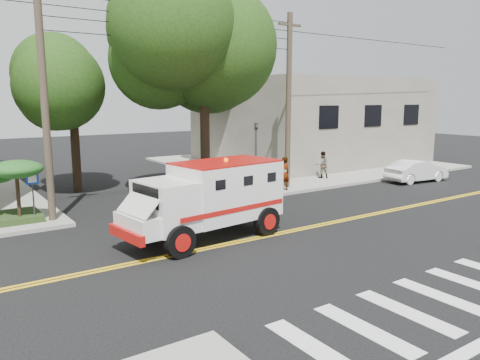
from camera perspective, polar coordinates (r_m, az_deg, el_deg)
ground at (r=16.41m, az=2.74°, el=-6.95°), size 100.00×100.00×0.00m
sidewalk_ne at (r=35.03m, az=7.12°, el=2.13°), size 17.00×17.00×0.15m
building_right at (r=36.13m, az=8.50°, el=7.23°), size 14.00×12.00×6.00m
utility_pole_left at (r=18.93m, az=-22.71°, el=8.38°), size 0.28×0.28×9.00m
utility_pole_right at (r=24.48m, az=5.93°, el=9.25°), size 0.28×0.28×9.00m
tree_main at (r=22.07m, az=-3.02°, el=16.24°), size 6.08×5.70×9.85m
tree_left at (r=25.26m, az=-19.03°, el=11.58°), size 4.48×4.20×7.70m
tree_right at (r=33.73m, az=-1.37°, el=12.16°), size 4.80×4.50×8.20m
traffic_signal at (r=22.61m, az=1.95°, el=3.47°), size 0.15×0.18×3.60m
accessibility_sign at (r=19.28m, az=-23.94°, el=-1.08°), size 0.45×0.10×2.02m
armored_truck at (r=15.93m, az=-3.76°, el=-1.94°), size 5.96×2.89×2.62m
parked_sedan at (r=28.90m, az=20.72°, el=1.07°), size 4.02×1.74×1.29m
pedestrian_a at (r=23.73m, az=5.39°, el=0.77°), size 0.66×0.46×1.72m
pedestrian_b at (r=27.80m, az=9.98°, el=1.84°), size 0.94×0.85×1.57m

